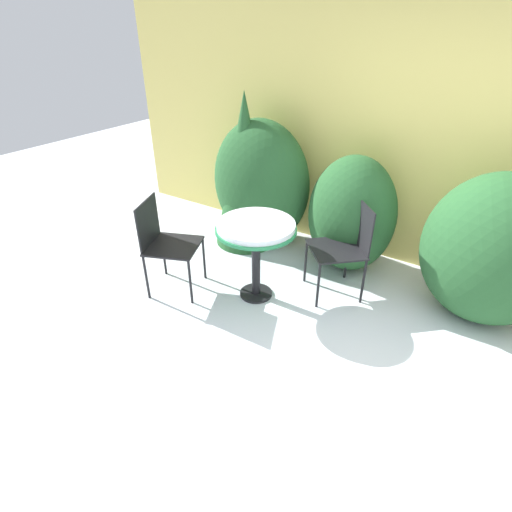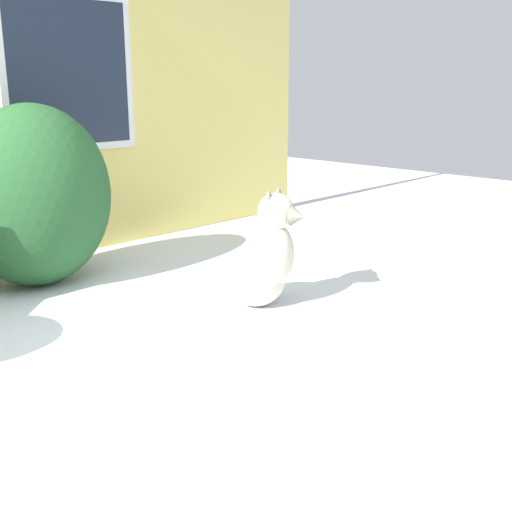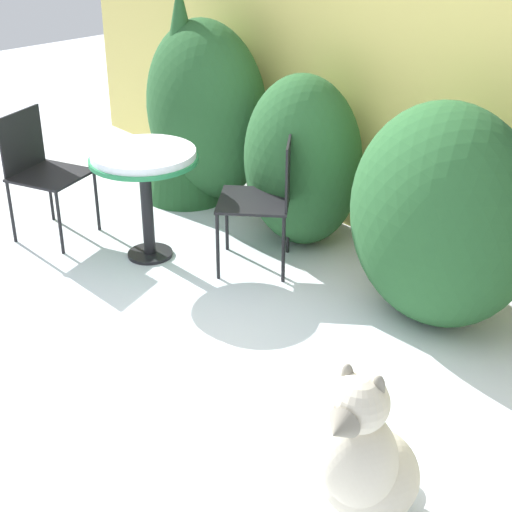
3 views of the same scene
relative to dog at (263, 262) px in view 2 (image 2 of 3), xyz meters
name	(u,v)px [view 2 (image 2 of 3)]	position (x,y,z in m)	size (l,w,h in m)	color
ground_plane	(99,367)	(-1.31, -0.02, -0.31)	(16.00, 16.00, 0.00)	silver
shrub_right	(35,196)	(-0.79, 1.54, 0.35)	(1.16, 0.90, 1.33)	#235128
dog	(263,262)	(0.00, 0.00, 0.00)	(0.51, 0.64, 0.81)	beige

